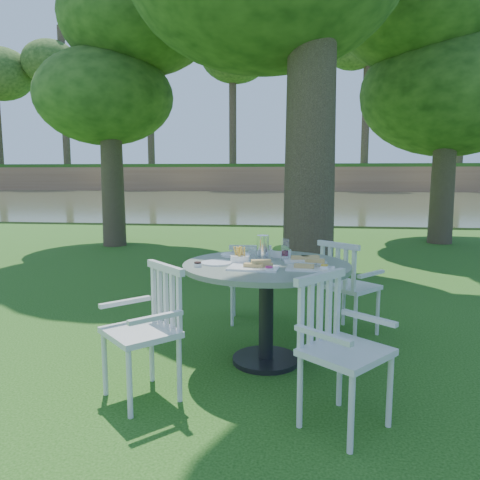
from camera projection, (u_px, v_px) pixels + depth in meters
name	position (u px, v px, depth m)	size (l,w,h in m)	color
ground	(238.00, 320.00, 5.05)	(140.00, 140.00, 0.00)	#143F0D
table	(266.00, 284.00, 3.84)	(1.37, 1.37, 0.84)	black
chair_ne	(344.00, 281.00, 4.49)	(0.64, 0.64, 0.93)	silver
chair_nw	(250.00, 277.00, 4.87)	(0.46, 0.43, 0.85)	silver
chair_sw	(152.00, 320.00, 3.28)	(0.64, 0.64, 0.93)	silver
chair_se	(334.00, 338.00, 2.92)	(0.65, 0.65, 0.94)	silver
tableware	(265.00, 257.00, 3.90)	(1.10, 0.84, 0.21)	white
river	(287.00, 201.00, 27.65)	(100.00, 28.00, 0.12)	#373E25
far_bank	(296.00, 114.00, 44.41)	(100.00, 18.00, 15.20)	#8F6143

